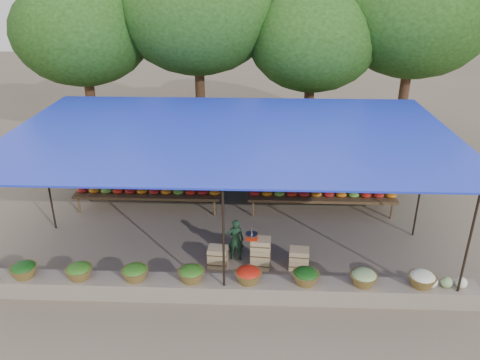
{
  "coord_description": "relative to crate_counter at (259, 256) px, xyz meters",
  "views": [
    {
      "loc": [
        0.64,
        -10.88,
        6.39
      ],
      "look_at": [
        0.21,
        0.2,
        1.43
      ],
      "focal_mm": 35.0,
      "sensor_mm": 36.0,
      "label": 1
    }
  ],
  "objects": [
    {
      "name": "produce_baskets",
      "position": [
        -0.83,
        -1.12,
        0.25
      ],
      "size": [
        8.98,
        0.58,
        0.34
      ],
      "color": "brown",
      "rests_on": "stone_curb"
    },
    {
      "name": "stone_curb",
      "position": [
        -0.73,
        -1.12,
        -0.11
      ],
      "size": [
        10.6,
        0.55,
        0.4
      ],
      "primitive_type": "cube",
      "color": "gray",
      "rests_on": "ground"
    },
    {
      "name": "fruit_table_left",
      "position": [
        -3.22,
        2.98,
        0.3
      ],
      "size": [
        4.21,
        0.95,
        0.93
      ],
      "color": "#432B1B",
      "rests_on": "ground"
    },
    {
      "name": "netting_backdrop",
      "position": [
        -0.73,
        4.78,
        0.94
      ],
      "size": [
        10.6,
        0.06,
        2.5
      ],
      "primitive_type": "cube",
      "color": "#1B4B20",
      "rests_on": "ground"
    },
    {
      "name": "tree_row",
      "position": [
        -0.23,
        7.71,
        4.39
      ],
      "size": [
        16.51,
        5.5,
        7.12
      ],
      "color": "#3B1F15",
      "rests_on": "ground"
    },
    {
      "name": "customer_mid",
      "position": [
        1.18,
        3.75,
        0.5
      ],
      "size": [
        1.07,
        0.65,
        1.62
      ],
      "primitive_type": "imported",
      "rotation": [
        0.0,
        0.0,
        -0.04
      ],
      "color": "slate",
      "rests_on": "ground"
    },
    {
      "name": "stall_canopy",
      "position": [
        -0.73,
        1.7,
        2.36
      ],
      "size": [
        10.8,
        6.6,
        2.82
      ],
      "color": "black",
      "rests_on": "ground"
    },
    {
      "name": "vendor_seated",
      "position": [
        -0.57,
        0.32,
        0.23
      ],
      "size": [
        0.4,
        0.26,
        1.08
      ],
      "primitive_type": "imported",
      "rotation": [
        0.0,
        0.0,
        3.15
      ],
      "color": "#1A3922",
      "rests_on": "ground"
    },
    {
      "name": "fruit_table_right",
      "position": [
        1.78,
        2.98,
        0.3
      ],
      "size": [
        4.21,
        0.95,
        0.93
      ],
      "color": "#432B1B",
      "rests_on": "ground"
    },
    {
      "name": "ground",
      "position": [
        -0.73,
        1.63,
        -0.31
      ],
      "size": [
        60.0,
        60.0,
        0.0
      ],
      "primitive_type": "plane",
      "color": "#695C4D",
      "rests_on": "ground"
    },
    {
      "name": "weighing_scale",
      "position": [
        -0.18,
        -0.0,
        0.53
      ],
      "size": [
        0.29,
        0.29,
        0.31
      ],
      "color": "#B6260E",
      "rests_on": "crate_counter"
    },
    {
      "name": "customer_right",
      "position": [
        2.99,
        3.82,
        0.6
      ],
      "size": [
        1.11,
        0.56,
        1.82
      ],
      "primitive_type": "imported",
      "rotation": [
        0.0,
        0.0,
        -0.12
      ],
      "color": "slate",
      "rests_on": "ground"
    },
    {
      "name": "crate_counter",
      "position": [
        0.0,
        0.0,
        0.0
      ],
      "size": [
        2.38,
        0.38,
        0.77
      ],
      "color": "tan",
      "rests_on": "ground"
    },
    {
      "name": "customer_left",
      "position": [
        -4.78,
        4.02,
        0.51
      ],
      "size": [
        0.89,
        0.74,
        1.65
      ],
      "primitive_type": "imported",
      "rotation": [
        0.0,
        0.0,
        0.16
      ],
      "color": "slate",
      "rests_on": "ground"
    }
  ]
}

